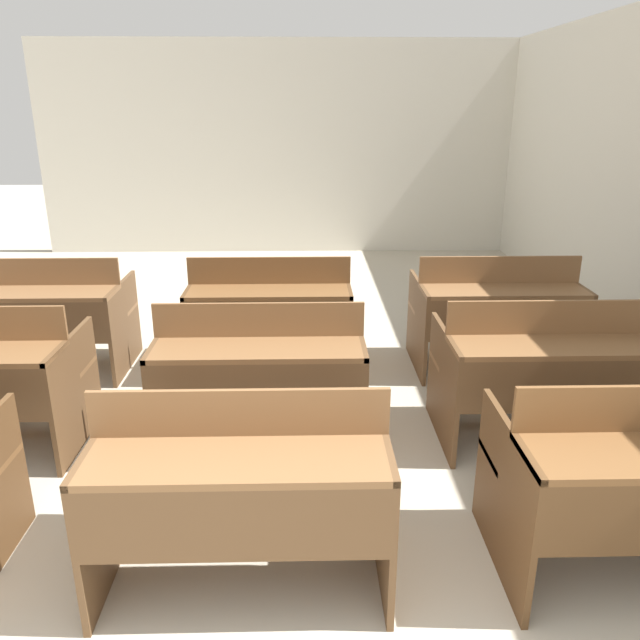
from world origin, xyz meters
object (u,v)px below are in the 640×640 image
object	(u,v)px
bench_second_right	(544,369)
bench_third_center	(270,312)
bench_front_center	(243,483)
bench_third_left	(43,313)
bench_second_center	(261,372)
bench_third_right	(496,311)

from	to	relation	value
bench_second_right	bench_third_center	xyz separation A→B (m)	(-1.66, 1.10, 0.00)
bench_front_center	bench_second_right	world-z (taller)	same
bench_third_left	bench_front_center	bearing A→B (deg)	-52.81
bench_front_center	bench_third_left	distance (m)	2.79
bench_second_center	bench_second_right	xyz separation A→B (m)	(1.66, 0.00, 0.00)
bench_second_right	bench_third_right	world-z (taller)	same
bench_second_right	bench_third_center	world-z (taller)	same
bench_front_center	bench_third_center	bearing A→B (deg)	89.99
bench_third_left	bench_third_center	xyz separation A→B (m)	(1.69, -0.01, 0.00)
bench_front_center	bench_third_right	size ratio (longest dim) A/B	1.00
bench_second_center	bench_third_center	world-z (taller)	same
bench_second_center	bench_third_left	size ratio (longest dim) A/B	1.00
bench_front_center	bench_second_right	bearing A→B (deg)	34.01
bench_front_center	bench_third_left	world-z (taller)	same
bench_second_center	bench_third_right	size ratio (longest dim) A/B	1.00
bench_front_center	bench_second_center	distance (m)	1.12
bench_front_center	bench_second_center	world-z (taller)	same
bench_second_right	bench_third_left	bearing A→B (deg)	161.79
bench_third_left	bench_third_center	bearing A→B (deg)	-0.23
bench_third_center	bench_third_right	distance (m)	1.70
bench_third_center	bench_front_center	bearing A→B (deg)	-90.01
bench_second_right	bench_third_right	bearing A→B (deg)	88.23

